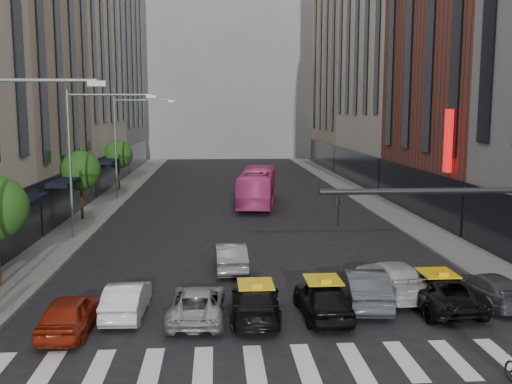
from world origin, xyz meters
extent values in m
cube|color=slate|center=(-11.50, 30.00, 0.07)|extent=(3.00, 96.00, 0.15)
cube|color=slate|center=(11.50, 30.00, 0.07)|extent=(3.00, 96.00, 0.15)
cube|color=tan|center=(-17.00, 28.00, 12.00)|extent=(8.00, 16.00, 24.00)
cube|color=beige|center=(-17.00, 46.00, 18.00)|extent=(8.00, 20.00, 36.00)
cube|color=gray|center=(-17.00, 65.00, 15.00)|extent=(8.00, 18.00, 30.00)
cube|color=brown|center=(17.00, 27.00, 13.00)|extent=(8.00, 18.00, 26.00)
cube|color=tan|center=(17.00, 65.00, 14.00)|extent=(8.00, 18.00, 28.00)
cube|color=gray|center=(0.00, 85.00, 18.00)|extent=(30.00, 10.00, 36.00)
cylinder|color=black|center=(-11.80, 26.00, 1.72)|extent=(0.18, 0.18, 3.15)
sphere|color=#164F17|center=(-11.80, 26.00, 3.66)|extent=(2.88, 2.88, 2.88)
cylinder|color=black|center=(-11.80, 42.00, 1.72)|extent=(0.18, 0.18, 3.15)
sphere|color=#164F17|center=(-11.80, 42.00, 3.66)|extent=(2.88, 2.88, 2.88)
cylinder|color=gray|center=(-8.50, 4.00, 8.85)|extent=(5.00, 0.12, 0.12)
cube|color=gray|center=(-6.00, 4.00, 8.75)|extent=(0.60, 0.25, 0.18)
cylinder|color=gray|center=(-11.00, 20.00, 4.65)|extent=(0.16, 0.16, 9.00)
cylinder|color=gray|center=(-8.50, 20.00, 8.85)|extent=(5.00, 0.12, 0.12)
cube|color=gray|center=(-6.00, 20.00, 8.75)|extent=(0.60, 0.25, 0.18)
cylinder|color=gray|center=(-11.00, 36.00, 4.65)|extent=(0.16, 0.16, 9.00)
cylinder|color=gray|center=(-8.50, 36.00, 8.85)|extent=(5.00, 0.12, 0.12)
cube|color=gray|center=(-6.00, 36.00, 8.75)|extent=(0.60, 0.25, 0.18)
cylinder|color=black|center=(5.50, -1.00, 5.80)|extent=(10.00, 0.16, 0.16)
imported|color=black|center=(1.00, -1.00, 5.30)|extent=(0.13, 0.16, 0.80)
cube|color=red|center=(12.60, 20.00, 6.00)|extent=(0.30, 0.70, 4.00)
imported|color=maroon|center=(-7.40, 4.69, 0.69)|extent=(1.72, 4.09, 1.38)
imported|color=silver|center=(-5.63, 6.26, 0.66)|extent=(1.50, 4.06, 1.33)
imported|color=#A3A4A8|center=(-2.90, 5.67, 0.62)|extent=(2.23, 4.57, 1.25)
imported|color=black|center=(-0.68, 5.59, 0.67)|extent=(2.13, 4.69, 1.33)
imported|color=black|center=(1.90, 5.56, 0.73)|extent=(1.90, 4.34, 1.45)
imported|color=#3D4044|center=(3.81, 6.79, 0.76)|extent=(1.98, 4.73, 1.52)
imported|color=black|center=(6.70, 6.33, 0.70)|extent=(2.56, 5.15, 1.40)
imported|color=#414349|center=(8.99, 6.64, 0.63)|extent=(2.19, 4.48, 1.26)
imported|color=gray|center=(-1.46, 12.29, 0.70)|extent=(1.66, 4.32, 1.41)
imported|color=silver|center=(5.34, 8.03, 0.73)|extent=(2.50, 5.19, 1.46)
imported|color=#EC4595|center=(1.35, 32.26, 1.56)|extent=(4.13, 11.44, 3.12)
camera|label=1|loc=(-2.14, -15.28, 7.84)|focal=40.00mm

